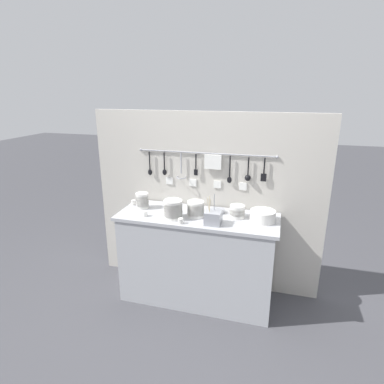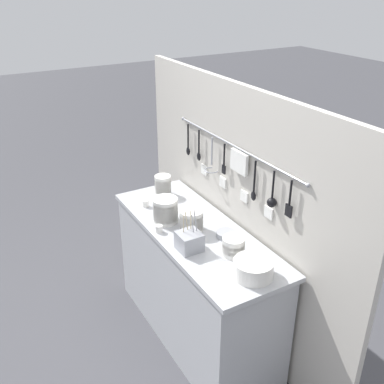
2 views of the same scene
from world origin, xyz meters
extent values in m
plane|color=#424247|center=(0.00, 0.00, 0.00)|extent=(20.00, 20.00, 0.00)
cube|color=#ADAFB5|center=(0.00, 0.00, 0.84)|extent=(1.44, 0.53, 0.03)
cube|color=#ADAFB5|center=(0.00, 0.00, 0.41)|extent=(1.38, 0.51, 0.82)
cube|color=#BCB7AD|center=(0.00, 0.30, 0.87)|extent=(2.24, 0.04, 1.74)
cylinder|color=#93969E|center=(0.00, 0.27, 1.36)|extent=(1.29, 0.01, 0.01)
sphere|color=#93969E|center=(-0.65, 0.27, 1.36)|extent=(0.02, 0.02, 0.02)
sphere|color=#93969E|center=(0.65, 0.27, 1.36)|extent=(0.02, 0.02, 0.02)
cylinder|color=black|center=(-0.55, 0.26, 1.26)|extent=(0.01, 0.01, 0.18)
ellipsoid|color=black|center=(-0.55, 0.26, 1.15)|extent=(0.04, 0.02, 0.06)
cylinder|color=#93969E|center=(-0.55, 0.27, 1.36)|extent=(0.00, 0.01, 0.02)
cylinder|color=black|center=(-0.40, 0.26, 1.27)|extent=(0.01, 0.01, 0.17)
ellipsoid|color=black|center=(-0.40, 0.26, 1.16)|extent=(0.04, 0.02, 0.06)
cylinder|color=#93969E|center=(-0.40, 0.27, 1.36)|extent=(0.01, 0.01, 0.02)
cylinder|color=#93969E|center=(-0.23, 0.26, 1.26)|extent=(0.01, 0.01, 0.19)
torus|color=#93969E|center=(-0.23, 0.26, 1.12)|extent=(0.10, 0.10, 0.01)
cylinder|color=#93969E|center=(-0.23, 0.27, 1.36)|extent=(0.01, 0.01, 0.02)
cylinder|color=black|center=(-0.09, 0.26, 1.28)|extent=(0.01, 0.01, 0.15)
cube|color=black|center=(-0.09, 0.26, 1.18)|extent=(0.04, 0.01, 0.06)
cylinder|color=#93969E|center=(-0.09, 0.27, 1.36)|extent=(0.01, 0.01, 0.02)
cube|color=silver|center=(0.08, 0.26, 1.29)|extent=(0.16, 0.02, 0.13)
cylinder|color=#93969E|center=(0.08, 0.27, 1.36)|extent=(0.01, 0.01, 0.02)
cylinder|color=black|center=(0.23, 0.26, 1.25)|extent=(0.01, 0.01, 0.20)
ellipsoid|color=black|center=(0.23, 0.26, 1.13)|extent=(0.04, 0.02, 0.06)
cylinder|color=#93969E|center=(0.23, 0.27, 1.36)|extent=(0.01, 0.01, 0.02)
cylinder|color=black|center=(0.40, 0.26, 1.27)|extent=(0.01, 0.01, 0.17)
sphere|color=black|center=(0.40, 0.26, 1.16)|extent=(0.06, 0.06, 0.06)
cylinder|color=#93969E|center=(0.40, 0.27, 1.36)|extent=(0.01, 0.01, 0.02)
cylinder|color=black|center=(0.54, 0.26, 1.28)|extent=(0.01, 0.01, 0.15)
cube|color=black|center=(0.54, 0.26, 1.17)|extent=(0.05, 0.01, 0.07)
cylinder|color=#93969E|center=(0.54, 0.27, 1.36)|extent=(0.00, 0.01, 0.02)
cube|color=white|center=(-0.36, 0.28, 1.07)|extent=(0.07, 0.01, 0.07)
cube|color=white|center=(-0.12, 0.28, 1.07)|extent=(0.07, 0.01, 0.07)
cube|color=white|center=(0.12, 0.28, 1.07)|extent=(0.07, 0.01, 0.07)
cube|color=white|center=(0.36, 0.28, 1.07)|extent=(0.07, 0.01, 0.07)
cylinder|color=silver|center=(0.35, 0.05, 0.88)|extent=(0.13, 0.13, 0.05)
cylinder|color=silver|center=(0.35, 0.05, 0.91)|extent=(0.13, 0.13, 0.05)
cylinder|color=silver|center=(0.35, 0.05, 0.94)|extent=(0.13, 0.13, 0.05)
cylinder|color=silver|center=(-0.01, -0.03, 0.87)|extent=(0.15, 0.15, 0.04)
cylinder|color=silver|center=(-0.01, -0.03, 0.90)|extent=(0.15, 0.15, 0.04)
cylinder|color=silver|center=(-0.01, -0.03, 0.92)|extent=(0.15, 0.15, 0.04)
cylinder|color=silver|center=(-0.01, -0.03, 0.94)|extent=(0.15, 0.15, 0.04)
cylinder|color=silver|center=(-0.01, -0.03, 0.97)|extent=(0.15, 0.15, 0.04)
cylinder|color=silver|center=(-0.19, -0.12, 0.87)|extent=(0.16, 0.16, 0.04)
cylinder|color=silver|center=(-0.19, -0.12, 0.90)|extent=(0.16, 0.16, 0.04)
cylinder|color=silver|center=(-0.19, -0.12, 0.92)|extent=(0.16, 0.16, 0.04)
cylinder|color=silver|center=(-0.19, -0.12, 0.94)|extent=(0.16, 0.16, 0.04)
cylinder|color=silver|center=(-0.19, -0.12, 0.97)|extent=(0.16, 0.16, 0.04)
cylinder|color=silver|center=(-0.19, -0.12, 0.99)|extent=(0.16, 0.16, 0.04)
cylinder|color=silver|center=(-0.55, 0.04, 0.87)|extent=(0.12, 0.12, 0.05)
cylinder|color=silver|center=(-0.55, 0.04, 0.90)|extent=(0.12, 0.12, 0.05)
cylinder|color=silver|center=(-0.55, 0.04, 0.92)|extent=(0.12, 0.12, 0.05)
cylinder|color=silver|center=(-0.55, 0.04, 0.95)|extent=(0.12, 0.12, 0.05)
cylinder|color=silver|center=(-0.55, 0.04, 0.97)|extent=(0.12, 0.12, 0.05)
cylinder|color=silver|center=(0.57, 0.02, 0.86)|extent=(0.22, 0.22, 0.01)
cylinder|color=silver|center=(0.57, 0.02, 0.87)|extent=(0.22, 0.22, 0.01)
cylinder|color=silver|center=(0.57, 0.02, 0.88)|extent=(0.22, 0.22, 0.01)
cylinder|color=silver|center=(0.57, 0.02, 0.89)|extent=(0.22, 0.22, 0.01)
cylinder|color=silver|center=(0.57, 0.02, 0.90)|extent=(0.22, 0.22, 0.01)
cylinder|color=silver|center=(0.57, 0.02, 0.91)|extent=(0.22, 0.22, 0.01)
cylinder|color=silver|center=(0.57, 0.02, 0.92)|extent=(0.22, 0.22, 0.01)
cylinder|color=silver|center=(0.57, 0.02, 0.93)|extent=(0.22, 0.22, 0.01)
cylinder|color=silver|center=(0.57, 0.02, 0.94)|extent=(0.22, 0.22, 0.01)
cylinder|color=#93969E|center=(0.16, 0.12, 0.87)|extent=(0.12, 0.12, 0.04)
cube|color=#93969E|center=(0.17, -0.15, 0.91)|extent=(0.13, 0.13, 0.11)
cylinder|color=#C6B793|center=(0.13, -0.14, 0.99)|extent=(0.03, 0.02, 0.17)
cylinder|color=#C6B793|center=(0.13, -0.11, 0.99)|extent=(0.01, 0.01, 0.18)
cylinder|color=#C6B793|center=(0.15, -0.17, 0.99)|extent=(0.02, 0.01, 0.17)
cylinder|color=#93969E|center=(0.17, -0.10, 1.01)|extent=(0.01, 0.03, 0.20)
cylinder|color=#93969E|center=(0.18, -0.12, 0.99)|extent=(0.01, 0.02, 0.17)
cylinder|color=silver|center=(-0.21, 0.02, 0.87)|extent=(0.05, 0.05, 0.05)
cylinder|color=silver|center=(-0.09, -0.21, 0.87)|extent=(0.05, 0.05, 0.05)
cylinder|color=silver|center=(-0.67, 0.10, 0.87)|extent=(0.05, 0.05, 0.05)
cylinder|color=silver|center=(-0.44, -0.15, 0.87)|extent=(0.05, 0.05, 0.05)
camera|label=1|loc=(0.68, -2.58, 1.93)|focal=30.00mm
camera|label=2|loc=(2.11, -1.23, 2.32)|focal=42.00mm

